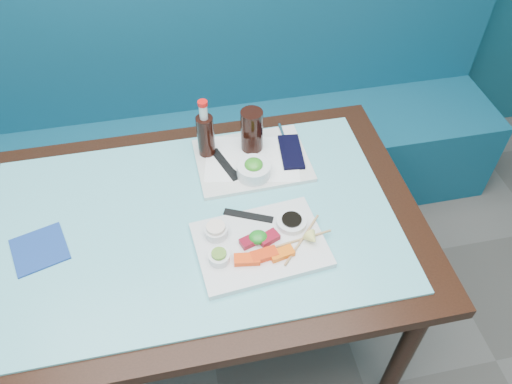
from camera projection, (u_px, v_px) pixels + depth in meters
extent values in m
cube|color=navy|center=(185.00, 169.00, 2.42)|extent=(3.00, 0.55, 0.45)
cube|color=navy|center=(168.00, 59.00, 2.21)|extent=(3.00, 0.12, 0.95)
cube|color=black|center=(194.00, 227.00, 1.54)|extent=(1.40, 0.90, 0.04)
cylinder|color=black|center=(404.00, 353.00, 1.65)|extent=(0.06, 0.06, 0.71)
cylinder|color=black|center=(36.00, 238.00, 1.97)|extent=(0.06, 0.06, 0.71)
cylinder|color=black|center=(336.00, 192.00, 2.14)|extent=(0.06, 0.06, 0.71)
cube|color=#62BCC4|center=(194.00, 222.00, 1.52)|extent=(1.22, 0.76, 0.01)
cube|color=silver|center=(260.00, 245.00, 1.44)|extent=(0.39, 0.30, 0.02)
cube|color=#FF3F0A|center=(247.00, 259.00, 1.39)|extent=(0.08, 0.05, 0.02)
cube|color=red|center=(264.00, 255.00, 1.40)|extent=(0.08, 0.05, 0.02)
cube|color=#FF610A|center=(282.00, 254.00, 1.40)|extent=(0.07, 0.05, 0.02)
cube|color=maroon|center=(250.00, 241.00, 1.43)|extent=(0.06, 0.05, 0.02)
cube|color=maroon|center=(269.00, 238.00, 1.44)|extent=(0.07, 0.06, 0.02)
ellipsoid|color=#1C7C1E|center=(258.00, 237.00, 1.43)|extent=(0.07, 0.07, 0.03)
cylinder|color=white|center=(219.00, 257.00, 1.39)|extent=(0.07, 0.07, 0.03)
cylinder|color=#5E8F2E|center=(219.00, 254.00, 1.38)|extent=(0.04, 0.04, 0.01)
cylinder|color=silver|center=(216.00, 232.00, 1.45)|extent=(0.08, 0.08, 0.03)
cylinder|color=beige|center=(216.00, 227.00, 1.43)|extent=(0.07, 0.07, 0.01)
cylinder|color=silver|center=(292.00, 222.00, 1.48)|extent=(0.12, 0.12, 0.02)
cylinder|color=black|center=(292.00, 219.00, 1.47)|extent=(0.07, 0.07, 0.01)
cone|color=#EBE86F|center=(312.00, 238.00, 1.42)|extent=(0.05, 0.05, 0.04)
cube|color=black|center=(248.00, 216.00, 1.50)|extent=(0.15, 0.09, 0.00)
cylinder|color=#AC8551|center=(299.00, 240.00, 1.44)|extent=(0.20, 0.04, 0.01)
cylinder|color=tan|center=(302.00, 239.00, 1.44)|extent=(0.15, 0.16, 0.01)
cube|color=silver|center=(252.00, 160.00, 1.69)|extent=(0.38, 0.29, 0.01)
cube|color=white|center=(252.00, 159.00, 1.68)|extent=(0.35, 0.28, 0.00)
cylinder|color=white|center=(254.00, 170.00, 1.61)|extent=(0.13, 0.13, 0.04)
ellipsoid|color=#308D20|center=(254.00, 164.00, 1.59)|extent=(0.08, 0.08, 0.03)
cylinder|color=black|center=(252.00, 130.00, 1.66)|extent=(0.08, 0.08, 0.15)
cube|color=black|center=(291.00, 152.00, 1.69)|extent=(0.09, 0.17, 0.01)
cylinder|color=silver|center=(282.00, 132.00, 1.76)|extent=(0.01, 0.09, 0.01)
cylinder|color=black|center=(224.00, 164.00, 1.66)|extent=(0.09, 0.19, 0.01)
cylinder|color=black|center=(226.00, 164.00, 1.66)|extent=(0.12, 0.19, 0.01)
cube|color=black|center=(225.00, 164.00, 1.66)|extent=(0.08, 0.17, 0.00)
cylinder|color=black|center=(206.00, 137.00, 1.65)|extent=(0.08, 0.08, 0.16)
cylinder|color=silver|center=(203.00, 112.00, 1.57)|extent=(0.03, 0.03, 0.05)
cylinder|color=red|center=(203.00, 103.00, 1.55)|extent=(0.04, 0.04, 0.01)
cube|color=navy|center=(39.00, 249.00, 1.44)|extent=(0.18, 0.18, 0.01)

